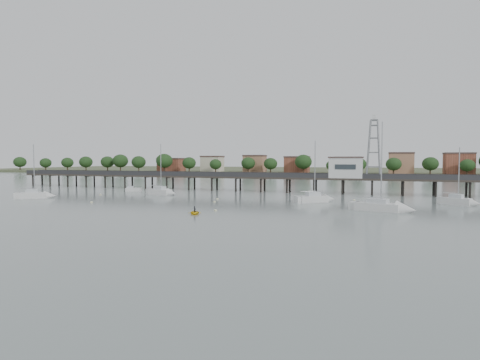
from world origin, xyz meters
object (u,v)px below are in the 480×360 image
Objects in this scene: lattice_tower at (374,149)px; sailboat_a at (38,195)px; sailboat_e at (462,202)px; pier at (250,177)px; sailboat_d at (388,208)px; sailboat_b at (164,192)px; yellow_dinghy at (195,214)px; sailboat_c at (318,199)px; white_tender at (133,190)px.

lattice_tower is 78.84m from sailboat_a.
pier is at bearing -173.41° from sailboat_e.
lattice_tower reaches higher than sailboat_d.
yellow_dinghy is (21.65, -28.66, -0.64)m from sailboat_b.
yellow_dinghy is at bearing -48.83° from sailboat_a.
sailboat_e is 26.57m from sailboat_c.
sailboat_e is at bearing -23.45° from sailboat_a.
white_tender is at bearing 132.47° from sailboat_c.
sailboat_d is (2.52, -32.50, -10.47)m from lattice_tower.
pier is 51.46m from sailboat_a.
sailboat_c reaches higher than sailboat_a.
sailboat_a is at bearing -131.18° from white_tender.
sailboat_c is 51.93m from white_tender.
white_tender is at bearing 164.48° from sailboat_b.
lattice_tower is (31.50, 0.00, 7.31)m from pier.
sailboat_a is at bearing -142.55° from sailboat_e.
sailboat_d is 73.32m from sailboat_a.
lattice_tower is at bearing -7.91° from sailboat_a.
sailboat_c is (60.31, 11.81, -0.00)m from sailboat_a.
sailboat_c is at bearing 155.58° from sailboat_d.
sailboat_b is at bearing -134.78° from pier.
lattice_tower is 1.19× the size of sailboat_c.
sailboat_a is 87.95m from sailboat_e.
sailboat_a reaches higher than pier.
sailboat_e is (15.94, -18.56, -10.45)m from lattice_tower.
pier is at bearing 56.67° from sailboat_b.
pier is 11.47× the size of sailboat_c.
sailboat_d reaches higher than pier.
lattice_tower is at bearing 34.61° from yellow_dinghy.
lattice_tower is 1.35× the size of sailboat_e.
yellow_dinghy is at bearing -159.06° from sailboat_c.
sailboat_a is 2.86× the size of white_tender.
sailboat_d is 67.52m from white_tender.
sailboat_b is at bearing 179.41° from sailboat_d.
sailboat_a reaches higher than white_tender.
yellow_dinghy is (-42.63, -27.07, -0.65)m from sailboat_e.
pier is 11.52× the size of sailboat_b.
pier is 47.16m from sailboat_d.
sailboat_a is 0.96× the size of sailboat_c.
sailboat_e is 64.30m from sailboat_b.
pier is at bearing 99.22° from sailboat_c.
sailboat_d reaches higher than sailboat_c.
pier is 30.06m from sailboat_c.
pier is at bearing 152.71° from sailboat_d.
yellow_dinghy is (34.58, -35.24, -0.49)m from white_tender.
yellow_dinghy is (44.11, -12.55, -0.65)m from sailboat_a.
yellow_dinghy is at bearing -83.98° from pier.
sailboat_c is 4.39× the size of yellow_dinghy.
lattice_tower is 34.24m from sailboat_d.
sailboat_d is at bearing -32.50° from sailboat_a.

